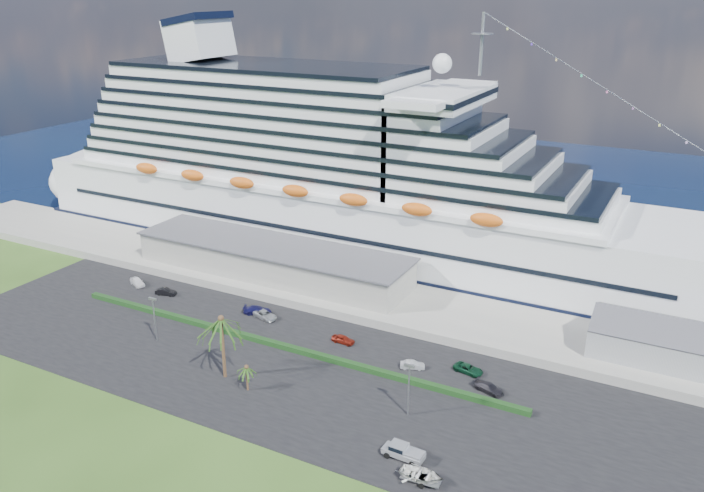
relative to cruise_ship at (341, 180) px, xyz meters
The scene contains 22 objects.
ground 69.56m from the cruise_ship, 71.40° to the right, with size 420.00×420.00×0.00m, color #2B4717.
asphalt_lot 59.58m from the cruise_ship, 67.89° to the right, with size 140.00×38.00×0.12m, color black.
wharf 35.90m from the cruise_ship, 48.10° to the right, with size 240.00×20.00×1.80m, color gray.
water 71.40m from the cruise_ship, 71.93° to the left, with size 420.00×160.00×0.02m, color black.
cruise_ship is the anchor object (origin of this frame).
terminal_building 26.92m from the cruise_ship, 98.22° to the right, with size 61.00×15.00×6.30m.
port_shed 78.32m from the cruise_ship, 18.08° to the right, with size 24.00×12.31×7.37m.
hedge 52.41m from the cruise_ship, 74.26° to the right, with size 88.00×1.10×0.90m, color black.
lamp_post_left 57.50m from the cruise_ship, 96.59° to the right, with size 1.60×0.35×8.27m.
lamp_post_right 70.64m from the cruise_ship, 53.44° to the right, with size 1.60×0.35×8.27m.
palm_tall 61.56m from the cruise_ship, 79.12° to the right, with size 8.82×8.82×11.13m.
palm_short 65.13m from the cruise_ship, 74.52° to the right, with size 3.53×3.53×4.56m.
parked_car_0 50.39m from the cruise_ship, 124.23° to the right, with size 1.84×4.57×1.56m, color white.
parked_car_1 47.20m from the cruise_ship, 114.33° to the right, with size 1.48×4.26×1.40m, color black.
parked_car_2 43.27m from the cruise_ship, 82.26° to the right, with size 2.35×5.11×1.42m, color #9B9FA3.
parked_car_3 42.21m from the cruise_ship, 85.45° to the right, with size 2.15×5.29×1.53m, color #17164F.
parked_car_4 49.97m from the cruise_ship, 61.04° to the right, with size 1.67×4.15×1.41m, color maroon.
parked_car_5 59.54m from the cruise_ship, 49.76° to the right, with size 1.39×3.98×1.31m, color #B2B5B9.
parked_car_6 63.14m from the cruise_ship, 41.83° to the right, with size 2.23×4.83×1.34m, color #0E3B24.
parked_car_7 69.01m from the cruise_ship, 41.70° to the right, with size 1.97×4.84×1.41m, color #242328.
pickup_truck 80.81m from the cruise_ship, 55.57° to the right, with size 5.71×2.29×1.99m.
boat_trailer 85.71m from the cruise_ship, 54.63° to the right, with size 6.41×4.33×1.82m.
Camera 1 is at (52.16, -70.75, 58.28)m, focal length 35.00 mm.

